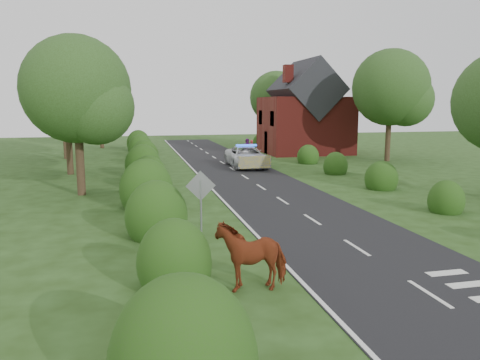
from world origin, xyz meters
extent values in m
plane|color=#243E13|center=(0.00, 0.00, 0.00)|extent=(120.00, 120.00, 0.00)
cube|color=black|center=(0.00, 15.00, 0.01)|extent=(6.00, 70.00, 0.02)
cube|color=white|center=(0.00, -4.00, 0.03)|extent=(0.12, 1.80, 0.01)
cube|color=white|center=(0.00, 0.00, 0.03)|extent=(0.12, 1.80, 0.01)
cube|color=white|center=(0.00, 4.00, 0.03)|extent=(0.12, 1.80, 0.01)
cube|color=white|center=(0.00, 8.00, 0.03)|extent=(0.12, 1.80, 0.01)
cube|color=white|center=(0.00, 12.00, 0.03)|extent=(0.12, 1.80, 0.01)
cube|color=white|center=(0.00, 16.00, 0.03)|extent=(0.12, 1.80, 0.01)
cube|color=white|center=(0.00, 20.00, 0.03)|extent=(0.12, 1.80, 0.01)
cube|color=white|center=(0.00, 24.00, 0.03)|extent=(0.12, 1.80, 0.01)
cube|color=white|center=(0.00, 28.00, 0.03)|extent=(0.12, 1.80, 0.01)
cube|color=white|center=(0.00, 32.00, 0.03)|extent=(0.12, 1.80, 0.01)
cube|color=white|center=(0.00, 36.00, 0.03)|extent=(0.12, 1.80, 0.01)
cube|color=white|center=(0.00, 40.00, 0.03)|extent=(0.12, 1.80, 0.01)
cube|color=white|center=(0.00, 44.00, 0.03)|extent=(0.12, 1.80, 0.01)
cube|color=white|center=(0.00, 48.00, 0.03)|extent=(0.12, 1.80, 0.01)
cube|color=white|center=(-2.90, 15.00, 0.03)|extent=(0.12, 70.00, 0.01)
cube|color=white|center=(1.40, -3.70, 0.03)|extent=(1.20, 0.35, 0.01)
cube|color=white|center=(1.40, -2.80, 0.03)|extent=(1.20, 0.35, 0.01)
ellipsoid|color=#2B491B|center=(-6.60, -7.00, 0.77)|extent=(2.40, 2.52, 2.80)
ellipsoid|color=#2B491B|center=(-6.30, -2.00, 0.66)|extent=(2.00, 2.10, 2.40)
ellipsoid|color=#2B491B|center=(-6.50, 3.00, 0.74)|extent=(2.30, 2.41, 2.70)
ellipsoid|color=#2B491B|center=(-6.70, 8.00, 0.83)|extent=(2.50, 2.62, 3.00)
ellipsoid|color=#2B491B|center=(-6.40, 13.00, 0.69)|extent=(2.10, 2.20, 2.50)
ellipsoid|color=#2B491B|center=(-6.60, 18.00, 0.77)|extent=(2.40, 2.52, 2.80)
ellipsoid|color=#2B491B|center=(-6.30, 24.00, 0.72)|extent=(2.20, 2.31, 2.60)
ellipsoid|color=#2B491B|center=(-6.50, 30.00, 0.74)|extent=(2.30, 2.41, 2.70)
ellipsoid|color=#2B491B|center=(-6.60, 36.00, 0.77)|extent=(2.40, 2.52, 2.80)
ellipsoid|color=#2B491B|center=(6.40, 4.00, 0.52)|extent=(1.60, 1.68, 1.90)
ellipsoid|color=#2B491B|center=(6.60, 10.00, 0.58)|extent=(1.90, 2.00, 2.10)
ellipsoid|color=#2B491B|center=(6.50, 16.00, 0.55)|extent=(1.70, 1.78, 2.00)
ellipsoid|color=#2B491B|center=(6.80, 22.00, 0.55)|extent=(1.80, 1.89, 2.00)
ellipsoid|color=#2B491B|center=(6.60, 36.00, 0.55)|extent=(1.70, 1.78, 2.00)
cylinder|color=#332316|center=(-10.00, 12.00, 1.98)|extent=(0.44, 0.44, 3.96)
sphere|color=#274217|center=(-10.00, 12.00, 5.58)|extent=(5.60, 5.60, 5.60)
sphere|color=#376229|center=(-9.02, 11.44, 4.68)|extent=(3.92, 3.92, 3.92)
cylinder|color=#332316|center=(-11.50, 20.00, 1.87)|extent=(0.44, 0.44, 3.74)
sphere|color=#274217|center=(-11.50, 20.00, 5.27)|extent=(5.60, 5.60, 5.60)
sphere|color=#376229|center=(-10.52, 19.44, 4.42)|extent=(3.92, 3.92, 3.92)
cylinder|color=#332316|center=(-13.00, 30.00, 2.42)|extent=(0.44, 0.44, 4.84)
sphere|color=#274217|center=(-13.00, 30.00, 6.82)|extent=(6.80, 6.80, 6.80)
sphere|color=#376229|center=(-11.81, 29.32, 5.72)|extent=(4.76, 4.76, 4.76)
cylinder|color=#332316|center=(-10.50, 40.00, 2.09)|extent=(0.44, 0.44, 4.18)
sphere|color=#274217|center=(-10.50, 40.00, 5.89)|extent=(6.00, 6.00, 6.00)
sphere|color=#376229|center=(-9.45, 39.40, 4.94)|extent=(4.20, 4.20, 4.20)
cylinder|color=#332316|center=(14.00, 22.00, 2.20)|extent=(0.44, 0.44, 4.40)
sphere|color=#274217|center=(14.00, 22.00, 6.20)|extent=(6.40, 6.40, 6.40)
sphere|color=#376229|center=(15.12, 21.36, 5.20)|extent=(4.48, 4.48, 4.48)
cylinder|color=#332316|center=(9.00, 38.00, 1.98)|extent=(0.44, 0.44, 3.96)
sphere|color=#274217|center=(9.00, 38.00, 5.58)|extent=(6.00, 6.00, 6.00)
sphere|color=#376229|center=(10.05, 37.40, 4.68)|extent=(4.20, 4.20, 4.20)
cylinder|color=gray|center=(-5.00, 2.00, 1.10)|extent=(0.08, 0.08, 2.20)
cube|color=gray|center=(-5.00, 2.00, 2.00)|extent=(1.06, 0.04, 1.06)
cube|color=maroon|center=(9.50, 30.00, 2.75)|extent=(8.00, 7.00, 5.50)
cube|color=black|center=(9.50, 30.00, 6.20)|extent=(5.94, 7.40, 5.94)
cube|color=maroon|center=(7.00, 28.00, 7.60)|extent=(0.80, 0.80, 1.60)
imported|color=brown|center=(-4.30, -2.40, 0.75)|extent=(2.15, 1.18, 1.50)
imported|color=silver|center=(1.32, 20.99, 0.80)|extent=(2.83, 5.84, 1.60)
cube|color=yellow|center=(1.24, 18.08, 0.72)|extent=(2.39, 0.13, 0.88)
cube|color=blue|center=(1.32, 20.99, 1.68)|extent=(1.60, 0.33, 0.14)
imported|color=#AA2530|center=(3.54, 28.09, 0.77)|extent=(0.66, 0.57, 1.54)
imported|color=#6F1D74|center=(2.97, 27.46, 0.86)|extent=(1.06, 1.03, 1.72)
camera|label=1|loc=(-7.29, -13.95, 4.81)|focal=35.00mm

